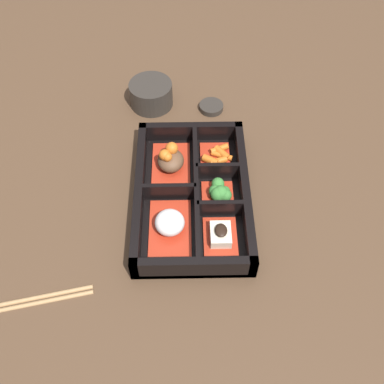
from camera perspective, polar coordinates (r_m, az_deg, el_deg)
name	(u,v)px	position (r m, az deg, el deg)	size (l,w,h in m)	color
ground_plane	(192,200)	(0.80, 0.00, -1.08)	(3.00, 3.00, 0.00)	#4C3523
bento_base	(192,199)	(0.80, 0.00, -0.87)	(0.31, 0.20, 0.01)	black
bento_rim	(193,193)	(0.79, 0.18, -0.08)	(0.31, 0.20, 0.05)	black
bowl_rice	(170,225)	(0.74, -2.83, -4.18)	(0.12, 0.07, 0.04)	#B22D19
bowl_stew	(170,161)	(0.83, -2.76, 3.97)	(0.12, 0.07, 0.05)	#B22D19
bowl_tofu	(220,236)	(0.74, 3.64, -5.57)	(0.08, 0.06, 0.03)	#B22D19
bowl_greens	(219,192)	(0.79, 3.50, -0.05)	(0.06, 0.06, 0.03)	#B22D19
bowl_carrots	(217,156)	(0.85, 3.16, 4.54)	(0.07, 0.06, 0.02)	#B22D19
tea_cup	(151,94)	(0.96, -5.22, 12.33)	(0.09, 0.09, 0.05)	#2D2823
chopsticks	(15,304)	(0.75, -21.60, -13.06)	(0.06, 0.23, 0.01)	#A87F51
sauce_dish	(211,107)	(0.96, 2.46, 10.76)	(0.05, 0.05, 0.01)	#2D2823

